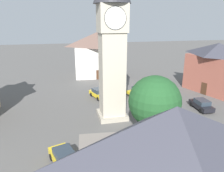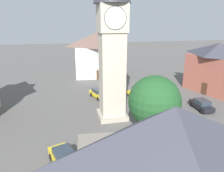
{
  "view_description": "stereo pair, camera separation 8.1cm",
  "coord_description": "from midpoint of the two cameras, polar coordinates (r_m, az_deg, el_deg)",
  "views": [
    {
      "loc": [
        -5.92,
        -25.52,
        12.43
      ],
      "look_at": [
        0.0,
        0.0,
        4.36
      ],
      "focal_mm": 34.09,
      "sensor_mm": 36.0,
      "label": 1
    },
    {
      "loc": [
        -5.84,
        -25.54,
        12.43
      ],
      "look_at": [
        0.0,
        0.0,
        4.36
      ],
      "focal_mm": 34.09,
      "sensor_mm": 36.0,
      "label": 2
    }
  ],
  "objects": [
    {
      "name": "building_terrace_right",
      "position": [
        41.67,
        26.02,
        4.4
      ],
      "size": [
        7.98,
        11.32,
        8.82
      ],
      "color": "#995142",
      "rests_on": "ground"
    },
    {
      "name": "building_corner_back",
      "position": [
        49.46,
        -4.09,
        8.55
      ],
      "size": [
        10.94,
        8.13,
        9.97
      ],
      "color": "beige",
      "rests_on": "ground"
    },
    {
      "name": "pedestrian",
      "position": [
        32.39,
        -0.42,
        -3.52
      ],
      "size": [
        0.56,
        0.24,
        1.69
      ],
      "color": "black",
      "rests_on": "ground"
    },
    {
      "name": "car_red_corner",
      "position": [
        20.42,
        -12.87,
        -18.2
      ],
      "size": [
        2.9,
        4.45,
        1.53
      ],
      "color": "gold",
      "rests_on": "ground"
    },
    {
      "name": "car_white_side",
      "position": [
        37.24,
        7.05,
        -1.27
      ],
      "size": [
        4.46,
        3.03,
        1.53
      ],
      "color": "gold",
      "rests_on": "ground"
    },
    {
      "name": "tree",
      "position": [
        22.38,
        11.25,
        -4.13
      ],
      "size": [
        5.44,
        5.44,
        7.17
      ],
      "color": "brown",
      "rests_on": "ground"
    },
    {
      "name": "clock_tower",
      "position": [
        26.2,
        -0.09,
        15.86
      ],
      "size": [
        4.44,
        4.44,
        20.31
      ],
      "color": "#A59C89",
      "rests_on": "ground"
    },
    {
      "name": "ground_plane",
      "position": [
        29.0,
        -0.08,
        -8.26
      ],
      "size": [
        200.0,
        200.0,
        0.0
      ],
      "primitive_type": "plane",
      "color": "#565451"
    },
    {
      "name": "car_blue_kerb",
      "position": [
        35.76,
        -3.65,
        -1.95
      ],
      "size": [
        2.9,
        4.45,
        1.53
      ],
      "color": "gold",
      "rests_on": "ground"
    },
    {
      "name": "car_silver_kerb",
      "position": [
        33.63,
        22.79,
        -4.58
      ],
      "size": [
        1.96,
        4.2,
        1.53
      ],
      "color": "black",
      "rests_on": "ground"
    }
  ]
}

